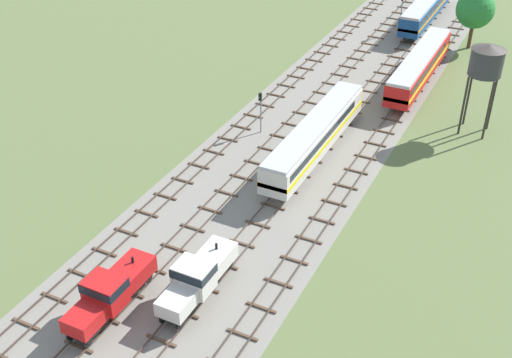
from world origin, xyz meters
TOP-DOWN VIEW (x-y plane):
  - ground_plane at (0.00, 56.00)m, footprint 480.00×480.00m
  - ballast_bed at (0.00, 56.00)m, footprint 18.30×176.00m
  - track_far_left at (-7.15, 57.00)m, footprint 2.40×126.00m
  - track_left at (-2.38, 57.00)m, footprint 2.40×126.00m
  - track_centre_left at (2.38, 57.00)m, footprint 2.40×126.00m
  - track_centre at (7.15, 57.00)m, footprint 2.40×126.00m
  - shunter_loco_left_nearest at (-2.38, 14.32)m, footprint 2.74×8.46m
  - shunter_loco_centre_left_near at (2.38, 18.50)m, footprint 2.74×8.46m
  - diesel_railcar_centre_left_mid at (2.38, 41.26)m, footprint 2.96×20.50m
  - diesel_railcar_centre_midfar at (7.15, 63.11)m, footprint 2.96×20.50m
  - passenger_coach_centre_left_far at (2.38, 86.23)m, footprint 2.96×22.00m
  - water_tower at (15.67, 54.07)m, footprint 3.54×3.54m
  - signal_post_nearest at (-0.00, 79.84)m, footprint 0.28×0.47m
  - signal_post_near at (-4.77, 43.49)m, footprint 0.28×0.47m
  - lineside_tree_0 at (10.38, 78.50)m, footprint 5.19×5.19m

SIDE VIEW (x-z plane):
  - ground_plane at x=0.00m, z-range 0.00..0.00m
  - ballast_bed at x=0.00m, z-range 0.00..0.01m
  - track_far_left at x=-7.15m, z-range -0.01..0.28m
  - track_left at x=-2.38m, z-range -0.01..0.28m
  - track_centre_left at x=2.38m, z-range -0.01..0.28m
  - track_centre at x=7.15m, z-range -0.01..0.28m
  - shunter_loco_left_nearest at x=-2.38m, z-range 0.46..3.56m
  - shunter_loco_centre_left_near at x=2.38m, z-range 0.46..3.56m
  - diesel_railcar_centre_left_mid at x=2.38m, z-range 0.70..4.50m
  - diesel_railcar_centre_midfar at x=7.15m, z-range 0.70..4.50m
  - passenger_coach_centre_left_far at x=2.38m, z-range 0.71..4.51m
  - signal_post_near at x=-4.77m, z-range 0.68..5.45m
  - signal_post_nearest at x=0.00m, z-range 0.76..6.54m
  - lineside_tree_0 at x=10.38m, z-range 1.43..9.54m
  - water_tower at x=15.67m, z-range 3.12..12.98m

